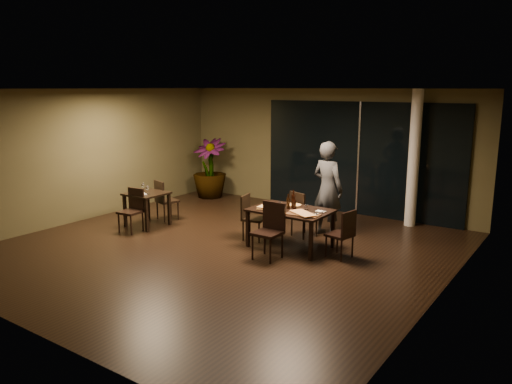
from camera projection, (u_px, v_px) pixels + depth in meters
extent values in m
plane|color=black|center=(224.00, 248.00, 9.56)|extent=(8.00, 8.00, 0.00)
cube|color=#453F24|center=(323.00, 149.00, 12.50)|extent=(8.00, 0.10, 3.00)
cube|color=#453F24|center=(13.00, 217.00, 6.00)|extent=(8.00, 0.10, 3.00)
cube|color=#453F24|center=(86.00, 155.00, 11.51)|extent=(0.10, 8.00, 3.00)
cube|color=#453F24|center=(449.00, 199.00, 6.99)|extent=(0.10, 8.00, 3.00)
cube|color=white|center=(222.00, 88.00, 8.94)|extent=(8.00, 8.00, 0.04)
cube|color=black|center=(359.00, 159.00, 11.90)|extent=(5.00, 0.06, 2.70)
cylinder|color=silver|center=(414.00, 159.00, 10.84)|extent=(0.24, 0.24, 3.00)
cube|color=black|center=(291.00, 210.00, 9.49)|extent=(1.50, 1.00, 0.04)
cube|color=black|center=(248.00, 229.00, 9.60)|extent=(0.06, 0.06, 0.71)
cube|color=black|center=(311.00, 241.00, 8.83)|extent=(0.06, 0.06, 0.71)
cube|color=black|center=(273.00, 219.00, 10.31)|extent=(0.06, 0.06, 0.71)
cube|color=black|center=(333.00, 230.00, 9.54)|extent=(0.06, 0.06, 0.71)
cube|color=black|center=(147.00, 194.00, 10.99)|extent=(0.80, 0.80, 0.04)
cube|color=black|center=(125.00, 211.00, 10.99)|extent=(0.06, 0.06, 0.71)
cube|color=black|center=(147.00, 215.00, 10.61)|extent=(0.06, 0.06, 0.71)
cube|color=black|center=(148.00, 205.00, 11.53)|extent=(0.06, 0.06, 0.71)
cube|color=black|center=(169.00, 209.00, 11.15)|extent=(0.06, 0.06, 0.71)
cube|color=black|center=(304.00, 215.00, 10.26)|extent=(0.56, 0.56, 0.05)
cylinder|color=black|center=(316.00, 226.00, 10.27)|extent=(0.04, 0.04, 0.45)
cylinder|color=black|center=(305.00, 222.00, 10.56)|extent=(0.04, 0.04, 0.45)
cylinder|color=black|center=(303.00, 229.00, 10.06)|extent=(0.04, 0.04, 0.45)
cylinder|color=black|center=(292.00, 225.00, 10.35)|extent=(0.04, 0.04, 0.45)
cube|color=black|center=(297.00, 205.00, 10.09)|extent=(0.43, 0.18, 0.50)
cube|color=black|center=(267.00, 233.00, 8.89)|extent=(0.47, 0.47, 0.05)
cylinder|color=black|center=(252.00, 247.00, 8.90)|extent=(0.04, 0.04, 0.48)
cylinder|color=black|center=(270.00, 251.00, 8.68)|extent=(0.04, 0.04, 0.48)
cylinder|color=black|center=(265.00, 241.00, 9.20)|extent=(0.04, 0.04, 0.48)
cylinder|color=black|center=(282.00, 245.00, 8.99)|extent=(0.04, 0.04, 0.48)
cube|color=black|center=(274.00, 216.00, 9.01)|extent=(0.47, 0.05, 0.53)
cube|color=black|center=(254.00, 219.00, 10.05)|extent=(0.50, 0.50, 0.05)
cylinder|color=black|center=(259.00, 232.00, 9.87)|extent=(0.03, 0.03, 0.43)
cylinder|color=black|center=(265.00, 228.00, 10.18)|extent=(0.03, 0.03, 0.43)
cylinder|color=black|center=(243.00, 230.00, 10.00)|extent=(0.03, 0.03, 0.43)
cylinder|color=black|center=(250.00, 226.00, 10.31)|extent=(0.03, 0.03, 0.43)
cube|color=black|center=(246.00, 206.00, 10.07)|extent=(0.13, 0.42, 0.48)
cube|color=black|center=(340.00, 235.00, 8.98)|extent=(0.48, 0.48, 0.05)
cylinder|color=black|center=(337.00, 242.00, 9.26)|extent=(0.03, 0.03, 0.42)
cylinder|color=black|center=(326.00, 246.00, 9.03)|extent=(0.03, 0.03, 0.42)
cylinder|color=black|center=(352.00, 246.00, 9.03)|extent=(0.03, 0.03, 0.42)
cylinder|color=black|center=(341.00, 250.00, 8.79)|extent=(0.03, 0.03, 0.42)
cube|color=black|center=(349.00, 224.00, 8.81)|extent=(0.11, 0.41, 0.47)
cube|color=black|center=(167.00, 201.00, 11.56)|extent=(0.54, 0.54, 0.05)
cylinder|color=black|center=(178.00, 211.00, 11.58)|extent=(0.04, 0.04, 0.44)
cylinder|color=black|center=(171.00, 208.00, 11.85)|extent=(0.04, 0.04, 0.44)
cylinder|color=black|center=(164.00, 213.00, 11.37)|extent=(0.04, 0.04, 0.44)
cylinder|color=black|center=(157.00, 210.00, 11.64)|extent=(0.04, 0.04, 0.44)
cube|color=black|center=(159.00, 192.00, 11.40)|extent=(0.42, 0.17, 0.49)
cube|color=black|center=(130.00, 212.00, 10.56)|extent=(0.46, 0.46, 0.05)
cylinder|color=black|center=(119.00, 223.00, 10.54)|extent=(0.03, 0.03, 0.44)
cylinder|color=black|center=(131.00, 225.00, 10.37)|extent=(0.03, 0.03, 0.44)
cylinder|color=black|center=(131.00, 219.00, 10.84)|extent=(0.03, 0.03, 0.44)
cylinder|color=black|center=(143.00, 221.00, 10.67)|extent=(0.03, 0.03, 0.44)
cube|color=black|center=(136.00, 199.00, 10.67)|extent=(0.43, 0.07, 0.49)
imported|color=#2E3033|center=(328.00, 189.00, 10.24)|extent=(0.75, 0.58, 1.96)
imported|color=#1A4517|center=(210.00, 168.00, 13.83)|extent=(1.03, 1.03, 1.64)
cube|color=#452F16|center=(271.00, 209.00, 9.53)|extent=(0.59, 0.47, 0.01)
cube|color=#402514|center=(303.00, 214.00, 9.09)|extent=(0.64, 0.36, 0.01)
cylinder|color=#A83A12|center=(294.00, 205.00, 9.80)|extent=(0.28, 0.28, 0.01)
cylinder|color=white|center=(280.00, 204.00, 9.72)|extent=(0.07, 0.07, 0.09)
cylinder|color=white|center=(306.00, 207.00, 9.47)|extent=(0.07, 0.07, 0.09)
cube|color=white|center=(313.00, 214.00, 9.11)|extent=(0.21, 0.16, 0.01)
cube|color=white|center=(321.00, 211.00, 9.30)|extent=(0.18, 0.11, 0.01)
cube|color=white|center=(143.00, 194.00, 10.82)|extent=(0.21, 0.17, 0.01)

